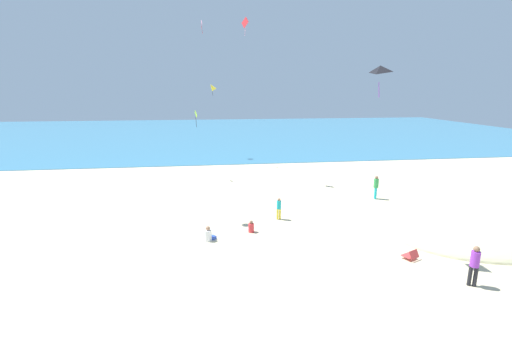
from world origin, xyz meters
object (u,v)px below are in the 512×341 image
(beach_chair_far_left, at_px, (411,255))
(person_0, at_px, (475,263))
(kite_red, at_px, (245,23))
(kite_lime, at_px, (196,115))
(kite_pink, at_px, (202,24))
(person_4, at_px, (279,207))
(person_2, at_px, (376,186))
(kite_yellow, at_px, (212,87))
(person_1, at_px, (209,235))
(kite_black, at_px, (380,69))
(person_3, at_px, (251,228))

(beach_chair_far_left, relative_size, person_0, 0.45)
(kite_red, bearing_deg, kite_lime, 164.80)
(beach_chair_far_left, relative_size, kite_pink, 0.61)
(kite_red, bearing_deg, person_4, -84.35)
(person_2, xyz_separation_m, kite_red, (-8.93, 6.81, 12.23))
(kite_red, relative_size, kite_yellow, 1.01)
(person_1, distance_m, kite_yellow, 25.15)
(beach_chair_far_left, distance_m, kite_pink, 29.80)
(person_1, height_order, kite_red, kite_red)
(beach_chair_far_left, xyz_separation_m, kite_pink, (-9.78, 24.27, 14.26))
(person_1, bearing_deg, person_0, -66.54)
(kite_pink, xyz_separation_m, kite_lime, (-0.68, -6.98, -8.71))
(kite_yellow, bearing_deg, kite_lime, -99.15)
(kite_lime, bearing_deg, kite_red, -15.20)
(person_1, xyz_separation_m, kite_red, (3.35, 12.64, 12.93))
(kite_black, height_order, kite_lime, kite_black)
(person_4, height_order, kite_pink, kite_pink)
(kite_pink, height_order, kite_lime, kite_pink)
(person_1, bearing_deg, kite_black, -56.65)
(kite_black, bearing_deg, kite_red, 105.78)
(person_1, height_order, kite_lime, kite_lime)
(person_2, height_order, person_3, person_2)
(person_0, relative_size, person_4, 1.27)
(person_2, bearing_deg, beach_chair_far_left, 88.99)
(beach_chair_far_left, bearing_deg, person_4, 16.83)
(beach_chair_far_left, bearing_deg, kite_red, -2.60)
(kite_yellow, bearing_deg, person_2, -57.30)
(beach_chair_far_left, bearing_deg, kite_yellow, -5.68)
(person_0, bearing_deg, kite_red, 51.96)
(person_0, height_order, kite_yellow, kite_yellow)
(kite_black, xyz_separation_m, kite_pink, (-7.92, 23.45, 5.70))
(person_2, height_order, kite_black, kite_black)
(kite_yellow, distance_m, kite_lime, 10.48)
(person_0, height_order, kite_red, kite_red)
(kite_yellow, distance_m, kite_black, 27.44)
(person_2, bearing_deg, person_1, 40.75)
(person_2, relative_size, kite_pink, 1.37)
(beach_chair_far_left, distance_m, person_3, 8.39)
(person_1, bearing_deg, beach_chair_far_left, -57.56)
(person_1, distance_m, person_4, 5.09)
(person_0, bearing_deg, kite_pink, 52.62)
(person_4, xyz_separation_m, kite_black, (3.33, -5.28, 7.99))
(beach_chair_far_left, relative_size, person_3, 1.14)
(kite_pink, bearing_deg, person_4, -75.84)
(kite_yellow, relative_size, kite_lime, 0.99)
(kite_red, bearing_deg, person_2, -37.35)
(beach_chair_far_left, distance_m, person_1, 10.16)
(person_1, xyz_separation_m, person_3, (2.37, 0.85, -0.05))
(person_1, height_order, person_4, person_4)
(beach_chair_far_left, xyz_separation_m, person_4, (-5.20, 6.10, 0.57))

